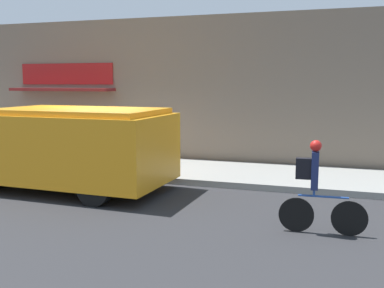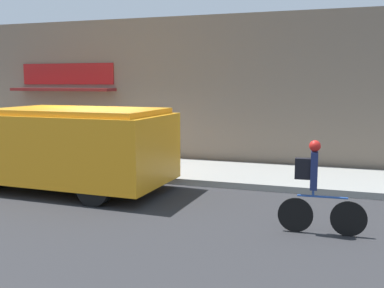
% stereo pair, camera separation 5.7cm
% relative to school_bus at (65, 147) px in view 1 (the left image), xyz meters
% --- Properties ---
extents(ground_plane, '(70.00, 70.00, 0.00)m').
position_rel_school_bus_xyz_m(ground_plane, '(0.24, 1.29, -1.04)').
color(ground_plane, '#2B2B2D').
extents(sidewalk, '(28.00, 2.89, 0.16)m').
position_rel_school_bus_xyz_m(sidewalk, '(0.24, 2.73, -0.96)').
color(sidewalk, gray).
rests_on(sidewalk, ground_plane).
extents(storefront, '(17.18, 0.87, 4.64)m').
position_rel_school_bus_xyz_m(storefront, '(0.17, 4.38, 1.29)').
color(storefront, '#756656').
rests_on(storefront, ground_plane).
extents(school_bus, '(5.78, 2.96, 1.98)m').
position_rel_school_bus_xyz_m(school_bus, '(0.00, 0.00, 0.00)').
color(school_bus, orange).
rests_on(school_bus, ground_plane).
extents(cyclist, '(1.49, 0.21, 1.63)m').
position_rel_school_bus_xyz_m(cyclist, '(5.94, -1.44, -0.24)').
color(cyclist, black).
rests_on(cyclist, ground_plane).
extents(trash_bin, '(0.55, 0.55, 0.76)m').
position_rel_school_bus_xyz_m(trash_bin, '(-2.66, 3.48, -0.50)').
color(trash_bin, '#38383D').
rests_on(trash_bin, sidewalk).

